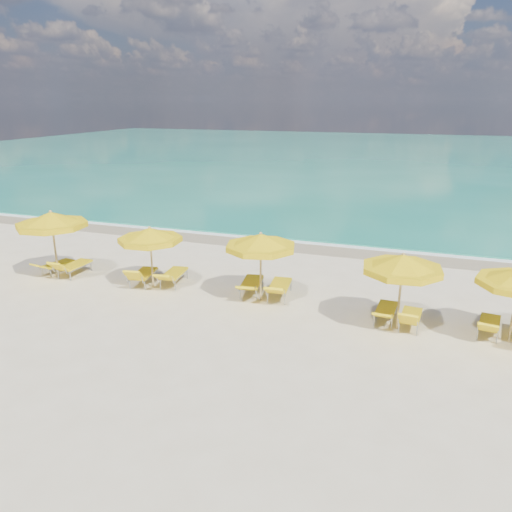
% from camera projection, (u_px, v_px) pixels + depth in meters
% --- Properties ---
extents(ground_plane, '(120.00, 120.00, 0.00)m').
position_uv_depth(ground_plane, '(241.00, 303.00, 16.72)').
color(ground_plane, beige).
extents(ocean, '(120.00, 80.00, 0.30)m').
position_uv_depth(ocean, '(383.00, 156.00, 59.96)').
color(ocean, '#157A60').
rests_on(ocean, ground).
extents(wet_sand_band, '(120.00, 2.60, 0.01)m').
position_uv_depth(wet_sand_band, '(297.00, 245.00, 23.39)').
color(wet_sand_band, tan).
rests_on(wet_sand_band, ground).
extents(foam_line, '(120.00, 1.20, 0.03)m').
position_uv_depth(foam_line, '(301.00, 240.00, 24.11)').
color(foam_line, white).
rests_on(foam_line, ground).
extents(whitecap_near, '(14.00, 0.36, 0.05)m').
position_uv_depth(whitecap_near, '(247.00, 199.00, 33.91)').
color(whitecap_near, white).
rests_on(whitecap_near, ground).
extents(whitecap_far, '(18.00, 0.30, 0.05)m').
position_uv_depth(whitecap_far, '(464.00, 194.00, 35.84)').
color(whitecap_far, white).
rests_on(whitecap_far, ground).
extents(umbrella_1, '(3.20, 3.20, 2.62)m').
position_uv_depth(umbrella_1, '(51.00, 220.00, 18.45)').
color(umbrella_1, tan).
rests_on(umbrella_1, ground).
extents(umbrella_2, '(2.85, 2.85, 2.29)m').
position_uv_depth(umbrella_2, '(150.00, 236.00, 17.48)').
color(umbrella_2, tan).
rests_on(umbrella_2, ground).
extents(umbrella_3, '(2.71, 2.71, 2.40)m').
position_uv_depth(umbrella_3, '(261.00, 242.00, 16.31)').
color(umbrella_3, tan).
rests_on(umbrella_3, ground).
extents(umbrella_4, '(2.90, 2.90, 2.37)m').
position_uv_depth(umbrella_4, '(402.00, 264.00, 14.23)').
color(umbrella_4, tan).
rests_on(umbrella_4, ground).
extents(lounger_1_left, '(0.83, 1.75, 0.64)m').
position_uv_depth(lounger_1_left, '(57.00, 268.00, 19.59)').
color(lounger_1_left, '#A5A8AD').
rests_on(lounger_1_left, ground).
extents(lounger_1_right, '(0.67, 1.86, 0.85)m').
position_uv_depth(lounger_1_right, '(74.00, 269.00, 19.29)').
color(lounger_1_right, '#A5A8AD').
rests_on(lounger_1_right, ground).
extents(lounger_2_left, '(0.93, 1.91, 0.90)m').
position_uv_depth(lounger_2_left, '(143.00, 278.00, 18.33)').
color(lounger_2_left, '#A5A8AD').
rests_on(lounger_2_left, ground).
extents(lounger_2_right, '(0.86, 2.00, 0.78)m').
position_uv_depth(lounger_2_right, '(174.00, 278.00, 18.33)').
color(lounger_2_right, '#A5A8AD').
rests_on(lounger_2_right, ground).
extents(lounger_3_left, '(0.94, 2.07, 0.73)m').
position_uv_depth(lounger_3_left, '(251.00, 287.00, 17.43)').
color(lounger_3_left, '#A5A8AD').
rests_on(lounger_3_left, ground).
extents(lounger_3_right, '(0.87, 2.07, 0.82)m').
position_uv_depth(lounger_3_right, '(279.00, 291.00, 17.12)').
color(lounger_3_right, '#A5A8AD').
rests_on(lounger_3_right, ground).
extents(lounger_4_left, '(0.66, 1.80, 0.68)m').
position_uv_depth(lounger_4_left, '(386.00, 314.00, 15.33)').
color(lounger_4_left, '#A5A8AD').
rests_on(lounger_4_left, ground).
extents(lounger_4_right, '(0.68, 1.68, 0.82)m').
position_uv_depth(lounger_4_right, '(410.00, 321.00, 14.86)').
color(lounger_4_right, '#A5A8AD').
rests_on(lounger_4_right, ground).
extents(lounger_5_left, '(0.81, 1.74, 0.75)m').
position_uv_depth(lounger_5_left, '(489.00, 328.00, 14.41)').
color(lounger_5_left, '#A5A8AD').
rests_on(lounger_5_left, ground).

